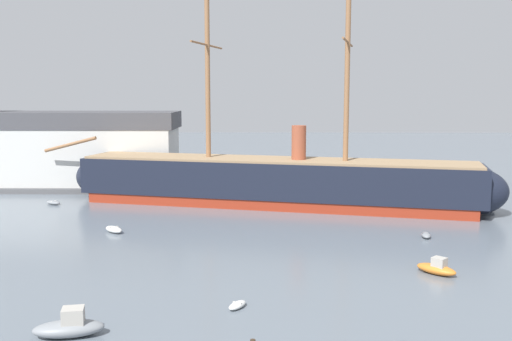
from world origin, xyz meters
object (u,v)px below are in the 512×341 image
motorboat_foreground_left (69,327)px  dockside_warehouse_left (17,150)px  motorboat_mid_right (437,268)px  dinghy_alongside_bow (114,229)px  dinghy_far_left (53,203)px  dinghy_alongside_stern (426,235)px  motorboat_far_right (486,206)px  motorboat_distant_centre (250,191)px  dinghy_near_centre (237,305)px  tall_ship (275,181)px

motorboat_foreground_left → dockside_warehouse_left: size_ratio=0.08×
motorboat_mid_right → dinghy_alongside_bow: size_ratio=1.23×
motorboat_foreground_left → dinghy_far_left: bearing=111.3°
dinghy_alongside_bow → dinghy_alongside_stern: bearing=-2.9°
motorboat_far_right → motorboat_distant_centre: bearing=161.0°
dinghy_far_left → dinghy_alongside_bow: bearing=-51.7°
dinghy_far_left → motorboat_distant_centre: (26.98, 8.12, 0.34)m
dinghy_alongside_stern → dockside_warehouse_left: 65.68m
motorboat_far_right → dinghy_alongside_bow: bearing=-164.0°
motorboat_far_right → motorboat_foreground_left: bearing=-135.6°
motorboat_far_right → motorboat_distant_centre: size_ratio=0.80×
motorboat_far_right → motorboat_distant_centre: motorboat_distant_centre is taller
motorboat_mid_right → dinghy_alongside_stern: (2.54, 12.59, -0.26)m
motorboat_far_right → dockside_warehouse_left: (-69.10, 16.94, 5.64)m
motorboat_foreground_left → motorboat_mid_right: 30.05m
motorboat_foreground_left → dinghy_near_centre: 11.56m
tall_ship → dinghy_far_left: bearing=179.5°
dinghy_alongside_stern → motorboat_distant_centre: size_ratio=0.52×
dinghy_alongside_stern → motorboat_far_right: (11.94, 14.86, 0.24)m
tall_ship → dockside_warehouse_left: size_ratio=1.15×
dinghy_alongside_stern → dinghy_far_left: size_ratio=0.94×
motorboat_foreground_left → dinghy_far_left: motorboat_foreground_left is taller
dinghy_far_left → dockside_warehouse_left: (-10.77, 14.28, 5.87)m
motorboat_mid_right → dinghy_alongside_stern: size_ratio=1.51×
motorboat_distant_centre → dinghy_alongside_stern: bearing=-52.9°
dinghy_alongside_stern → dinghy_alongside_bow: bearing=177.1°
tall_ship → dinghy_near_centre: bearing=-95.0°
dinghy_far_left → motorboat_foreground_left: bearing=-68.7°
dinghy_far_left → motorboat_far_right: (58.33, -2.66, 0.23)m
motorboat_foreground_left → motorboat_mid_right: motorboat_foreground_left is taller
motorboat_distant_centre → motorboat_foreground_left: bearing=-101.2°
dinghy_alongside_bow → dinghy_alongside_stern: dinghy_alongside_bow is taller
dinghy_near_centre → dinghy_alongside_bow: 26.85m
dinghy_alongside_bow → motorboat_distant_centre: bearing=58.8°
dinghy_alongside_bow → motorboat_foreground_left: bearing=-81.0°
motorboat_far_right → dockside_warehouse_left: bearing=166.2°
motorboat_far_right → dockside_warehouse_left: size_ratio=0.07×
motorboat_far_right → tall_ship: bearing=175.0°
dinghy_near_centre → motorboat_far_right: bearing=48.8°
motorboat_mid_right → motorboat_distant_centre: bearing=113.8°
motorboat_mid_right → dinghy_alongside_bow: 34.47m
tall_ship → motorboat_far_right: (27.80, -2.41, -2.85)m
motorboat_foreground_left → dinghy_alongside_stern: (29.55, 25.75, -0.39)m
tall_ship → dinghy_far_left: size_ratio=25.51×
dockside_warehouse_left → motorboat_foreground_left: bearing=-64.4°
dinghy_far_left → dockside_warehouse_left: dockside_warehouse_left is taller
motorboat_foreground_left → tall_ship: bearing=72.3°
dinghy_far_left → motorboat_far_right: bearing=-2.6°
dinghy_far_left → motorboat_distant_centre: 28.17m
tall_ship → motorboat_distant_centre: tall_ship is taller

